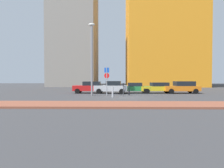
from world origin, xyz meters
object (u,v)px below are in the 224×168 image
Objects in this scene: parked_car_orange at (182,87)px; parked_car_red at (90,87)px; parked_car_yellow at (158,88)px; traffic_bollard_near at (129,91)px; parked_car_green at (134,88)px; parking_meter at (123,88)px; parked_car_silver at (111,87)px; traffic_bollard_mid at (113,92)px; street_lamp at (92,54)px; parking_sign_post at (107,78)px.

parked_car_red is at bearing 179.54° from parked_car_orange.
traffic_bollard_near is (-3.93, -3.20, -0.26)m from parked_car_yellow.
parking_meter is at bearing -107.42° from parked_car_green.
parked_car_silver reaches higher than traffic_bollard_mid.
parked_car_yellow is at bearing 0.87° from parked_car_red.
parking_meter is at bearing -14.98° from street_lamp.
traffic_bollard_mid is at bearing -124.65° from traffic_bollard_near.
parking_meter is at bearing -149.31° from parked_car_orange.
parked_car_red is 1.32× the size of parking_sign_post.
parking_sign_post is at bearing 10.72° from street_lamp.
traffic_bollard_near is (4.88, -3.07, -0.32)m from parked_car_red.
parked_car_yellow is (3.11, -0.07, 0.02)m from parked_car_green.
parked_car_orange is at bearing -0.46° from parked_car_red.
traffic_bollard_mid is (-1.12, -1.04, -0.37)m from parking_meter.
parked_car_silver is at bearing 107.18° from parking_meter.
parking_meter reaches higher than parked_car_yellow.
street_lamp is 5.95m from traffic_bollard_near.
parked_car_yellow is 4.13× the size of traffic_bollard_mid.
parked_car_green is 3.38m from traffic_bollard_near.
traffic_bollard_mid is at bearing -62.01° from parked_car_red.
parking_meter is at bearing -113.89° from traffic_bollard_near.
parked_car_yellow is at bearing 3.96° from parked_car_silver.
parked_car_yellow is at bearing 46.04° from parking_meter.
parking_sign_post is (-6.47, -3.58, 1.26)m from parked_car_yellow.
traffic_bollard_mid is (-5.77, -5.86, -0.19)m from parked_car_yellow.
parked_car_green is 7.50m from street_lamp.
parked_car_silver is at bearing -5.75° from parked_car_red.
parked_car_green is 5.13m from parking_meter.
parked_car_silver is 3.93× the size of traffic_bollard_mid.
traffic_bollard_mid is (3.04, -5.73, -0.25)m from parked_car_red.
parked_car_silver reaches higher than parking_meter.
traffic_bollard_mid is at bearing -114.12° from parked_car_green.
traffic_bollard_near is (-7.02, -2.97, -0.33)m from parked_car_orange.
parked_car_orange is at bearing 32.46° from traffic_bollard_mid.
parking_sign_post is at bearing -98.29° from parked_car_silver.
traffic_bollard_near is at bearing 8.44° from parking_sign_post.
parked_car_red is 4.34× the size of traffic_bollard_near.
parked_car_green is 3.93× the size of traffic_bollard_mid.
parked_car_orange is at bearing 1.18° from parked_car_silver.
street_lamp is (-3.47, 0.93, 3.73)m from parking_meter.
traffic_bollard_mid is at bearing -72.91° from parking_sign_post.
parked_car_yellow reaches higher than traffic_bollard_mid.
parking_meter is (1.82, -1.24, -1.08)m from parking_sign_post.
traffic_bollard_mid is at bearing -147.54° from parked_car_orange.
parked_car_green reaches higher than traffic_bollard_near.
parked_car_orange is 4.14× the size of traffic_bollard_mid.
parked_car_yellow is 3.20× the size of parking_meter.
street_lamp is 7.31× the size of traffic_bollard_mid.
street_lamp reaches higher than traffic_bollard_mid.
parked_car_yellow is 5.08m from traffic_bollard_near.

